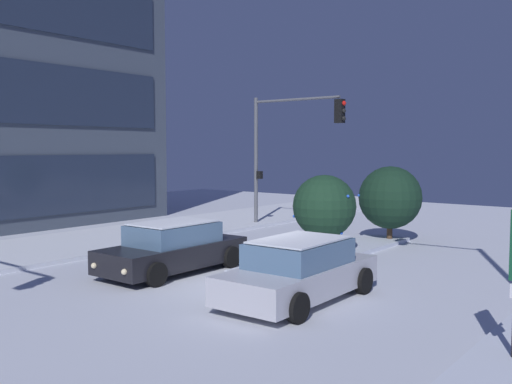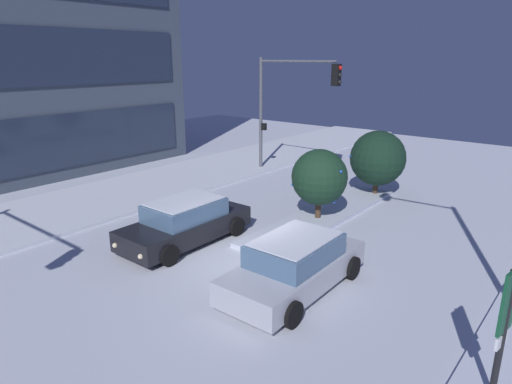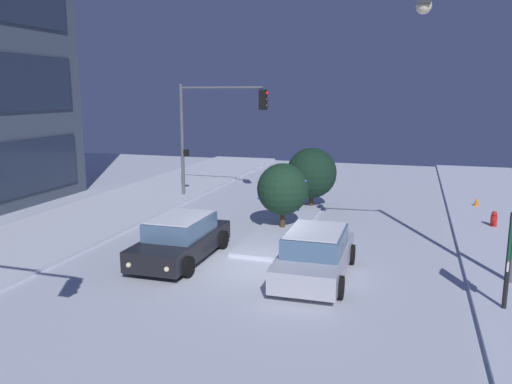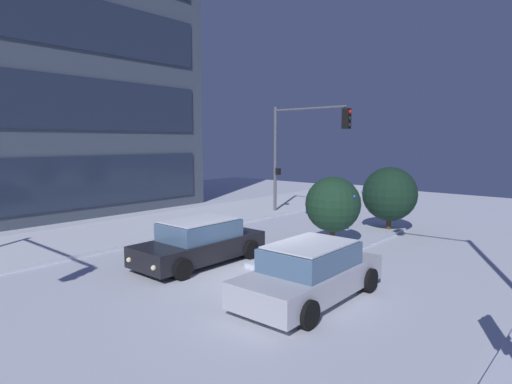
# 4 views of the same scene
# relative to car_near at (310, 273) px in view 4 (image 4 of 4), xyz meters

# --- Properties ---
(ground) EXTENTS (52.00, 52.00, 0.00)m
(ground) POSITION_rel_car_near_xyz_m (0.11, 1.95, -0.71)
(ground) COLOR silver
(curb_strip_far) EXTENTS (52.00, 5.20, 0.14)m
(curb_strip_far) POSITION_rel_car_near_xyz_m (0.11, 10.93, -0.64)
(curb_strip_far) COLOR silver
(curb_strip_far) RESTS_ON ground
(median_strip) EXTENTS (9.00, 1.80, 0.14)m
(median_strip) POSITION_rel_car_near_xyz_m (5.46, 2.32, -0.64)
(median_strip) COLOR silver
(median_strip) RESTS_ON ground
(car_near) EXTENTS (4.72, 2.16, 1.49)m
(car_near) POSITION_rel_car_near_xyz_m (0.00, 0.00, 0.00)
(car_near) COLOR #B7B7C1
(car_near) RESTS_ON ground
(car_far) EXTENTS (4.73, 2.09, 1.49)m
(car_far) POSITION_rel_car_near_xyz_m (0.32, 4.66, -0.00)
(car_far) COLOR black
(car_far) RESTS_ON ground
(traffic_light_corner_far_right) EXTENTS (0.32, 4.87, 6.02)m
(traffic_light_corner_far_right) POSITION_rel_car_near_xyz_m (9.97, 7.26, 3.45)
(traffic_light_corner_far_right) COLOR #565960
(traffic_light_corner_far_right) RESTS_ON ground
(decorated_tree_median) EXTENTS (2.45, 2.45, 2.96)m
(decorated_tree_median) POSITION_rel_car_near_xyz_m (9.28, 1.97, 1.03)
(decorated_tree_median) COLOR #473323
(decorated_tree_median) RESTS_ON ground
(decorated_tree_left_of_median) EXTENTS (2.10, 2.10, 2.78)m
(decorated_tree_left_of_median) POSITION_rel_car_near_xyz_m (4.92, 2.29, 1.01)
(decorated_tree_left_of_median) COLOR #473323
(decorated_tree_left_of_median) RESTS_ON ground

